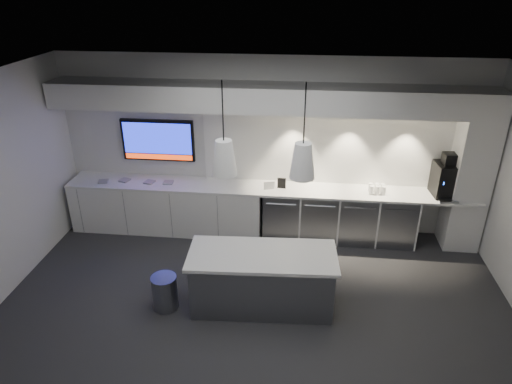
# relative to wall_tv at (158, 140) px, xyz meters

# --- Properties ---
(floor) EXTENTS (7.00, 7.00, 0.00)m
(floor) POSITION_rel_wall_tv_xyz_m (1.90, -2.45, -1.56)
(floor) COLOR #2D2D2F
(floor) RESTS_ON ground
(ceiling) EXTENTS (7.00, 7.00, 0.00)m
(ceiling) POSITION_rel_wall_tv_xyz_m (1.90, -2.45, 1.44)
(ceiling) COLOR black
(ceiling) RESTS_ON wall_back
(wall_back) EXTENTS (7.00, 0.00, 7.00)m
(wall_back) POSITION_rel_wall_tv_xyz_m (1.90, 0.05, -0.06)
(wall_back) COLOR silver
(wall_back) RESTS_ON floor
(back_counter) EXTENTS (6.80, 0.65, 0.04)m
(back_counter) POSITION_rel_wall_tv_xyz_m (1.90, -0.27, -0.68)
(back_counter) COLOR white
(back_counter) RESTS_ON left_base_cabinets
(left_base_cabinets) EXTENTS (3.30, 0.63, 0.86)m
(left_base_cabinets) POSITION_rel_wall_tv_xyz_m (0.15, -0.27, -1.13)
(left_base_cabinets) COLOR white
(left_base_cabinets) RESTS_ON floor
(fridge_unit_a) EXTENTS (0.60, 0.61, 0.85)m
(fridge_unit_a) POSITION_rel_wall_tv_xyz_m (2.15, -0.27, -1.13)
(fridge_unit_a) COLOR gray
(fridge_unit_a) RESTS_ON floor
(fridge_unit_b) EXTENTS (0.60, 0.61, 0.85)m
(fridge_unit_b) POSITION_rel_wall_tv_xyz_m (2.78, -0.27, -1.13)
(fridge_unit_b) COLOR gray
(fridge_unit_b) RESTS_ON floor
(fridge_unit_c) EXTENTS (0.60, 0.61, 0.85)m
(fridge_unit_c) POSITION_rel_wall_tv_xyz_m (3.41, -0.27, -1.13)
(fridge_unit_c) COLOR gray
(fridge_unit_c) RESTS_ON floor
(fridge_unit_d) EXTENTS (0.60, 0.61, 0.85)m
(fridge_unit_d) POSITION_rel_wall_tv_xyz_m (4.04, -0.27, -1.13)
(fridge_unit_d) COLOR gray
(fridge_unit_d) RESTS_ON floor
(backsplash) EXTENTS (4.60, 0.03, 1.30)m
(backsplash) POSITION_rel_wall_tv_xyz_m (3.10, 0.03, -0.01)
(backsplash) COLOR white
(backsplash) RESTS_ON wall_back
(soffit) EXTENTS (6.90, 0.60, 0.40)m
(soffit) POSITION_rel_wall_tv_xyz_m (1.90, -0.25, 0.84)
(soffit) COLOR white
(soffit) RESTS_ON wall_back
(column) EXTENTS (0.55, 0.55, 2.60)m
(column) POSITION_rel_wall_tv_xyz_m (5.10, -0.25, -0.26)
(column) COLOR white
(column) RESTS_ON floor
(wall_tv) EXTENTS (1.25, 0.07, 0.72)m
(wall_tv) POSITION_rel_wall_tv_xyz_m (0.00, 0.00, 0.00)
(wall_tv) COLOR black
(wall_tv) RESTS_ON wall_back
(island) EXTENTS (1.99, 0.93, 0.82)m
(island) POSITION_rel_wall_tv_xyz_m (2.00, -2.17, -1.14)
(island) COLOR gray
(island) RESTS_ON floor
(bin) EXTENTS (0.45, 0.45, 0.49)m
(bin) POSITION_rel_wall_tv_xyz_m (0.70, -2.35, -1.32)
(bin) COLOR gray
(bin) RESTS_ON floor
(coffee_machine) EXTENTS (0.42, 0.58, 0.71)m
(coffee_machine) POSITION_rel_wall_tv_xyz_m (4.75, -0.25, -0.37)
(coffee_machine) COLOR black
(coffee_machine) RESTS_ON back_counter
(sign_black) EXTENTS (0.14, 0.03, 0.18)m
(sign_black) POSITION_rel_wall_tv_xyz_m (2.14, -0.28, -0.57)
(sign_black) COLOR black
(sign_black) RESTS_ON back_counter
(sign_white) EXTENTS (0.18, 0.07, 0.14)m
(sign_white) POSITION_rel_wall_tv_xyz_m (1.93, -0.35, -0.59)
(sign_white) COLOR white
(sign_white) RESTS_ON back_counter
(cup_cluster) EXTENTS (0.27, 0.17, 0.14)m
(cup_cluster) POSITION_rel_wall_tv_xyz_m (3.68, -0.31, -0.59)
(cup_cluster) COLOR white
(cup_cluster) RESTS_ON back_counter
(tray_a) EXTENTS (0.20, 0.20, 0.02)m
(tray_a) POSITION_rel_wall_tv_xyz_m (-0.91, -0.37, -0.65)
(tray_a) COLOR #979797
(tray_a) RESTS_ON back_counter
(tray_b) EXTENTS (0.20, 0.20, 0.02)m
(tray_b) POSITION_rel_wall_tv_xyz_m (-0.57, -0.28, -0.65)
(tray_b) COLOR #979797
(tray_b) RESTS_ON back_counter
(tray_c) EXTENTS (0.19, 0.19, 0.02)m
(tray_c) POSITION_rel_wall_tv_xyz_m (-0.11, -0.31, -0.65)
(tray_c) COLOR #979797
(tray_c) RESTS_ON back_counter
(tray_d) EXTENTS (0.17, 0.17, 0.02)m
(tray_d) POSITION_rel_wall_tv_xyz_m (0.21, -0.29, -0.65)
(tray_d) COLOR #979797
(tray_d) RESTS_ON back_counter
(pendant_left) EXTENTS (0.30, 0.30, 1.13)m
(pendant_left) POSITION_rel_wall_tv_xyz_m (1.53, -2.17, 0.59)
(pendant_left) COLOR white
(pendant_left) RESTS_ON ceiling
(pendant_right) EXTENTS (0.30, 0.30, 1.13)m
(pendant_right) POSITION_rel_wall_tv_xyz_m (2.46, -2.17, 0.59)
(pendant_right) COLOR white
(pendant_right) RESTS_ON ceiling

